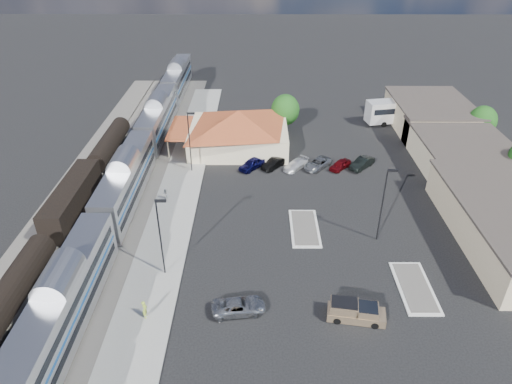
{
  "coord_description": "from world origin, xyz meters",
  "views": [
    {
      "loc": [
        -1.49,
        -41.65,
        31.38
      ],
      "look_at": [
        -1.73,
        5.66,
        2.8
      ],
      "focal_mm": 32.0,
      "sensor_mm": 36.0,
      "label": 1
    }
  ],
  "objects_px": {
    "pickup_truck": "(356,312)",
    "suv": "(239,306)",
    "coach_bus": "(403,110)",
    "station_depot": "(238,129)"
  },
  "relations": [
    {
      "from": "pickup_truck",
      "to": "coach_bus",
      "type": "xyz_separation_m",
      "value": [
        16.58,
        46.4,
        1.59
      ]
    },
    {
      "from": "station_depot",
      "to": "pickup_truck",
      "type": "relative_size",
      "value": 3.39
    },
    {
      "from": "coach_bus",
      "to": "pickup_truck",
      "type": "bearing_deg",
      "value": 149.31
    },
    {
      "from": "station_depot",
      "to": "pickup_truck",
      "type": "distance_m",
      "value": 38.04
    },
    {
      "from": "suv",
      "to": "coach_bus",
      "type": "distance_m",
      "value": 53.13
    },
    {
      "from": "pickup_truck",
      "to": "coach_bus",
      "type": "relative_size",
      "value": 0.4
    },
    {
      "from": "station_depot",
      "to": "coach_bus",
      "type": "relative_size",
      "value": 1.36
    },
    {
      "from": "station_depot",
      "to": "coach_bus",
      "type": "height_order",
      "value": "station_depot"
    },
    {
      "from": "coach_bus",
      "to": "station_depot",
      "type": "bearing_deg",
      "value": 98.92
    },
    {
      "from": "pickup_truck",
      "to": "suv",
      "type": "relative_size",
      "value": 1.08
    }
  ]
}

